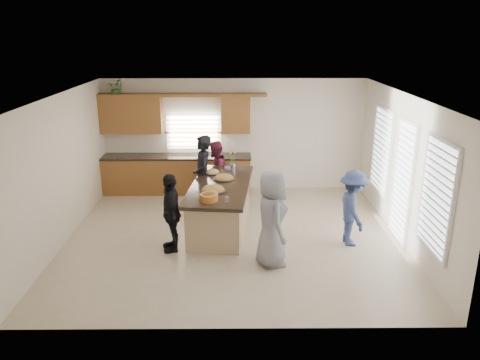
{
  "coord_description": "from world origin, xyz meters",
  "views": [
    {
      "loc": [
        0.06,
        -8.51,
        3.95
      ],
      "look_at": [
        0.13,
        0.11,
        1.15
      ],
      "focal_mm": 35.0,
      "sensor_mm": 36.0,
      "label": 1
    }
  ],
  "objects_px": {
    "island": "(221,207)",
    "woman_left_back": "(203,176)",
    "woman_left_front": "(171,212)",
    "woman_right_front": "(272,218)",
    "salad_bowl": "(209,197)",
    "woman_right_back": "(353,208)",
    "woman_left_mid": "(215,171)"
  },
  "relations": [
    {
      "from": "woman_left_back",
      "to": "woman_left_mid",
      "type": "xyz_separation_m",
      "value": [
        0.23,
        0.87,
        -0.17
      ]
    },
    {
      "from": "woman_left_mid",
      "to": "woman_right_back",
      "type": "relative_size",
      "value": 1.0
    },
    {
      "from": "woman_right_front",
      "to": "island",
      "type": "bearing_deg",
      "value": 19.32
    },
    {
      "from": "woman_left_mid",
      "to": "island",
      "type": "bearing_deg",
      "value": 26.37
    },
    {
      "from": "salad_bowl",
      "to": "woman_left_mid",
      "type": "height_order",
      "value": "woman_left_mid"
    },
    {
      "from": "salad_bowl",
      "to": "woman_right_front",
      "type": "height_order",
      "value": "woman_right_front"
    },
    {
      "from": "salad_bowl",
      "to": "woman_right_front",
      "type": "xyz_separation_m",
      "value": [
        1.1,
        -0.6,
        -0.17
      ]
    },
    {
      "from": "salad_bowl",
      "to": "woman_left_front",
      "type": "distance_m",
      "value": 0.75
    },
    {
      "from": "island",
      "to": "woman_left_back",
      "type": "bearing_deg",
      "value": 125.18
    },
    {
      "from": "woman_right_front",
      "to": "woman_left_back",
      "type": "bearing_deg",
      "value": 18.98
    },
    {
      "from": "woman_left_front",
      "to": "woman_left_back",
      "type": "bearing_deg",
      "value": 152.19
    },
    {
      "from": "salad_bowl",
      "to": "woman_left_mid",
      "type": "distance_m",
      "value": 2.58
    },
    {
      "from": "island",
      "to": "woman_right_front",
      "type": "distance_m",
      "value": 1.87
    },
    {
      "from": "salad_bowl",
      "to": "woman_right_front",
      "type": "relative_size",
      "value": 0.19
    },
    {
      "from": "woman_left_mid",
      "to": "woman_left_front",
      "type": "distance_m",
      "value": 2.7
    },
    {
      "from": "island",
      "to": "woman_left_back",
      "type": "distance_m",
      "value": 0.94
    },
    {
      "from": "island",
      "to": "woman_left_front",
      "type": "height_order",
      "value": "woman_left_front"
    },
    {
      "from": "woman_right_back",
      "to": "woman_right_front",
      "type": "height_order",
      "value": "woman_right_front"
    },
    {
      "from": "woman_left_back",
      "to": "woman_left_mid",
      "type": "height_order",
      "value": "woman_left_back"
    },
    {
      "from": "woman_left_back",
      "to": "woman_left_mid",
      "type": "bearing_deg",
      "value": 154.06
    },
    {
      "from": "woman_left_back",
      "to": "woman_left_front",
      "type": "relative_size",
      "value": 1.21
    },
    {
      "from": "woman_right_back",
      "to": "woman_right_front",
      "type": "relative_size",
      "value": 0.85
    },
    {
      "from": "island",
      "to": "woman_right_back",
      "type": "bearing_deg",
      "value": -11.98
    },
    {
      "from": "woman_left_mid",
      "to": "woman_left_front",
      "type": "height_order",
      "value": "woman_left_front"
    },
    {
      "from": "woman_left_back",
      "to": "woman_left_front",
      "type": "bearing_deg",
      "value": -26.22
    },
    {
      "from": "woman_left_front",
      "to": "woman_right_front",
      "type": "xyz_separation_m",
      "value": [
        1.8,
        -0.56,
        0.12
      ]
    },
    {
      "from": "woman_left_back",
      "to": "woman_right_front",
      "type": "height_order",
      "value": "woman_left_back"
    },
    {
      "from": "woman_right_back",
      "to": "woman_right_front",
      "type": "xyz_separation_m",
      "value": [
        -1.58,
        -0.77,
        0.13
      ]
    },
    {
      "from": "woman_right_back",
      "to": "woman_left_front",
      "type": "bearing_deg",
      "value": 90.99
    },
    {
      "from": "woman_right_back",
      "to": "island",
      "type": "bearing_deg",
      "value": 69.66
    },
    {
      "from": "salad_bowl",
      "to": "woman_left_mid",
      "type": "bearing_deg",
      "value": 89.98
    },
    {
      "from": "woman_left_front",
      "to": "woman_right_front",
      "type": "distance_m",
      "value": 1.89
    }
  ]
}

